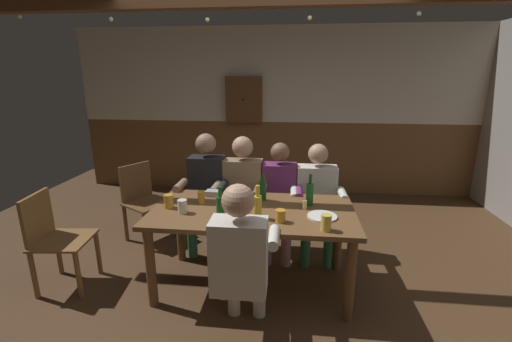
% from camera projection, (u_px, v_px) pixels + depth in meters
% --- Properties ---
extents(ground_plane, '(7.49, 7.49, 0.00)m').
position_uv_depth(ground_plane, '(251.00, 292.00, 3.05)').
color(ground_plane, '#4C331E').
extents(back_wall_upper, '(6.24, 0.12, 1.44)m').
position_uv_depth(back_wall_upper, '(274.00, 75.00, 5.31)').
color(back_wall_upper, beige).
extents(back_wall_wainscot, '(6.24, 0.12, 1.14)m').
position_uv_depth(back_wall_wainscot, '(273.00, 156.00, 5.65)').
color(back_wall_wainscot, brown).
rests_on(back_wall_wainscot, ground_plane).
extents(dining_table, '(1.75, 0.91, 0.74)m').
position_uv_depth(dining_table, '(253.00, 220.00, 2.99)').
color(dining_table, brown).
rests_on(dining_table, ground_plane).
extents(person_0, '(0.52, 0.51, 1.27)m').
position_uv_depth(person_0, '(206.00, 187.00, 3.69)').
color(person_0, black).
rests_on(person_0, ground_plane).
extents(person_1, '(0.56, 0.50, 1.25)m').
position_uv_depth(person_1, '(242.00, 189.00, 3.65)').
color(person_1, '#997F60').
rests_on(person_1, ground_plane).
extents(person_2, '(0.50, 0.54, 1.19)m').
position_uv_depth(person_2, '(279.00, 195.00, 3.60)').
color(person_2, '#6B2D66').
rests_on(person_2, ground_plane).
extents(person_3, '(0.56, 0.53, 1.18)m').
position_uv_depth(person_3, '(317.00, 196.00, 3.56)').
color(person_3, silver).
rests_on(person_3, ground_plane).
extents(person_4, '(0.51, 0.51, 1.21)m').
position_uv_depth(person_4, '(241.00, 257.00, 2.33)').
color(person_4, silver).
rests_on(person_4, ground_plane).
extents(chair_empty_near_right, '(0.49, 0.49, 0.88)m').
position_uv_depth(chair_empty_near_right, '(54.00, 238.00, 3.03)').
color(chair_empty_near_right, brown).
rests_on(chair_empty_near_right, ground_plane).
extents(chair_empty_near_left, '(0.60, 0.60, 0.88)m').
position_uv_depth(chair_empty_near_left, '(143.00, 199.00, 3.96)').
color(chair_empty_near_left, brown).
rests_on(chair_empty_near_left, ground_plane).
extents(table_candle, '(0.04, 0.04, 0.08)m').
position_uv_depth(table_candle, '(305.00, 205.00, 2.96)').
color(table_candle, '#F9E08C').
rests_on(table_candle, dining_table).
extents(condiment_caddy, '(0.14, 0.10, 0.05)m').
position_uv_depth(condiment_caddy, '(213.00, 193.00, 3.30)').
color(condiment_caddy, '#B2B7BC').
rests_on(condiment_caddy, dining_table).
extents(plate_0, '(0.24, 0.24, 0.01)m').
position_uv_depth(plate_0, '(322.00, 216.00, 2.80)').
color(plate_0, white).
rests_on(plate_0, dining_table).
extents(bottle_0, '(0.06, 0.06, 0.29)m').
position_uv_depth(bottle_0, '(310.00, 193.00, 3.03)').
color(bottle_0, '#195923').
rests_on(bottle_0, dining_table).
extents(bottle_1, '(0.07, 0.07, 0.28)m').
position_uv_depth(bottle_1, '(257.00, 206.00, 2.76)').
color(bottle_1, gold).
rests_on(bottle_1, dining_table).
extents(bottle_2, '(0.06, 0.06, 0.25)m').
position_uv_depth(bottle_2, '(263.00, 189.00, 3.16)').
color(bottle_2, '#195923').
rests_on(bottle_2, dining_table).
extents(bottle_3, '(0.07, 0.07, 0.24)m').
position_uv_depth(bottle_3, '(220.00, 204.00, 2.84)').
color(bottle_3, '#195923').
rests_on(bottle_3, dining_table).
extents(pint_glass_0, '(0.08, 0.08, 0.10)m').
position_uv_depth(pint_glass_0, '(241.00, 220.00, 2.62)').
color(pint_glass_0, gold).
rests_on(pint_glass_0, dining_table).
extents(pint_glass_1, '(0.08, 0.08, 0.12)m').
position_uv_depth(pint_glass_1, '(326.00, 223.00, 2.55)').
color(pint_glass_1, '#E5C64C').
rests_on(pint_glass_1, dining_table).
extents(pint_glass_2, '(0.06, 0.06, 0.12)m').
position_uv_depth(pint_glass_2, '(201.00, 197.00, 3.08)').
color(pint_glass_2, gold).
rests_on(pint_glass_2, dining_table).
extents(pint_glass_3, '(0.08, 0.08, 0.12)m').
position_uv_depth(pint_glass_3, '(169.00, 201.00, 2.98)').
color(pint_glass_3, gold).
rests_on(pint_glass_3, dining_table).
extents(pint_glass_4, '(0.08, 0.08, 0.12)m').
position_uv_depth(pint_glass_4, '(182.00, 206.00, 2.88)').
color(pint_glass_4, white).
rests_on(pint_glass_4, dining_table).
extents(pint_glass_5, '(0.08, 0.08, 0.10)m').
position_uv_depth(pint_glass_5, '(281.00, 216.00, 2.70)').
color(pint_glass_5, gold).
rests_on(pint_glass_5, dining_table).
extents(wall_dart_cabinet, '(0.56, 0.15, 0.70)m').
position_uv_depth(wall_dart_cabinet, '(244.00, 99.00, 5.33)').
color(wall_dart_cabinet, brown).
extents(string_lights, '(4.40, 0.04, 0.09)m').
position_uv_depth(string_lights, '(258.00, 16.00, 2.90)').
color(string_lights, '#F9EAB2').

